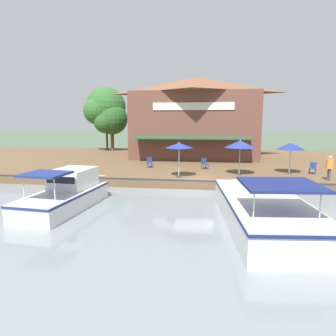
# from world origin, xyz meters

# --- Properties ---
(ground_plane) EXTENTS (220.00, 220.00, 0.00)m
(ground_plane) POSITION_xyz_m (0.00, 0.00, 0.00)
(ground_plane) COLOR #4C5B47
(quay_deck) EXTENTS (22.00, 56.00, 0.60)m
(quay_deck) POSITION_xyz_m (-11.00, 0.00, 0.30)
(quay_deck) COLOR brown
(quay_deck) RESTS_ON ground
(quay_edge_fender) EXTENTS (0.20, 50.40, 0.10)m
(quay_edge_fender) POSITION_xyz_m (-0.10, 0.00, 0.65)
(quay_edge_fender) COLOR #2D2D33
(quay_edge_fender) RESTS_ON quay_deck
(waterfront_restaurant) EXTENTS (10.47, 13.32, 8.43)m
(waterfront_restaurant) POSITION_xyz_m (-13.83, -0.66, 4.87)
(waterfront_restaurant) COLOR brown
(waterfront_restaurant) RESTS_ON quay_deck
(patio_umbrella_by_entrance) EXTENTS (1.88, 1.88, 2.43)m
(patio_umbrella_by_entrance) POSITION_xyz_m (-1.47, -1.13, 2.81)
(patio_umbrella_by_entrance) COLOR #B7B7B7
(patio_umbrella_by_entrance) RESTS_ON quay_deck
(patio_umbrella_mid_patio_left) EXTENTS (2.00, 2.00, 2.31)m
(patio_umbrella_mid_patio_left) POSITION_xyz_m (-4.14, 6.89, 2.63)
(patio_umbrella_mid_patio_left) COLOR #B7B7B7
(patio_umbrella_mid_patio_left) RESTS_ON quay_deck
(patio_umbrella_back_row) EXTENTS (2.20, 2.20, 2.53)m
(patio_umbrella_back_row) POSITION_xyz_m (-2.99, 3.12, 2.83)
(patio_umbrella_back_row) COLOR #B7B7B7
(patio_umbrella_back_row) RESTS_ON quay_deck
(cafe_chair_back_row_seat) EXTENTS (0.59, 0.59, 0.85)m
(cafe_chair_back_row_seat) POSITION_xyz_m (-5.33, 0.57, 1.08)
(cafe_chair_back_row_seat) COLOR navy
(cafe_chair_back_row_seat) RESTS_ON quay_deck
(cafe_chair_mid_patio) EXTENTS (0.59, 0.59, 0.85)m
(cafe_chair_mid_patio) POSITION_xyz_m (-5.44, -3.99, 1.08)
(cafe_chair_mid_patio) COLOR navy
(cafe_chair_mid_patio) RESTS_ON quay_deck
(cafe_chair_under_first_umbrella) EXTENTS (0.58, 0.58, 0.85)m
(cafe_chair_under_first_umbrella) POSITION_xyz_m (-4.10, 8.53, 1.08)
(cafe_chair_under_first_umbrella) COLOR navy
(cafe_chair_under_first_umbrella) RESTS_ON quay_deck
(person_near_entrance) EXTENTS (0.47, 0.47, 1.65)m
(person_near_entrance) POSITION_xyz_m (-1.61, 8.75, 1.63)
(person_near_entrance) COLOR #4C4C56
(person_near_entrance) RESTS_ON quay_deck
(motorboat_far_downstream) EXTENTS (9.73, 3.97, 2.24)m
(motorboat_far_downstream) POSITION_xyz_m (5.38, 3.20, 0.73)
(motorboat_far_downstream) COLOR silver
(motorboat_far_downstream) RESTS_ON river_water
(motorboat_nearest_quay) EXTENTS (6.77, 2.79, 2.09)m
(motorboat_nearest_quay) POSITION_xyz_m (4.55, -6.20, 0.77)
(motorboat_nearest_quay) COLOR silver
(motorboat_nearest_quay) RESTS_ON river_water
(tree_upstream_bank) EXTENTS (5.36, 5.11, 8.17)m
(tree_upstream_bank) POSITION_xyz_m (-19.00, -12.73, 6.08)
(tree_upstream_bank) COLOR brown
(tree_upstream_bank) RESTS_ON quay_deck
(tree_downstream_bank) EXTENTS (4.24, 4.04, 6.11)m
(tree_downstream_bank) POSITION_xyz_m (-18.37, -11.73, 4.58)
(tree_downstream_bank) COLOR brown
(tree_downstream_bank) RESTS_ON quay_deck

